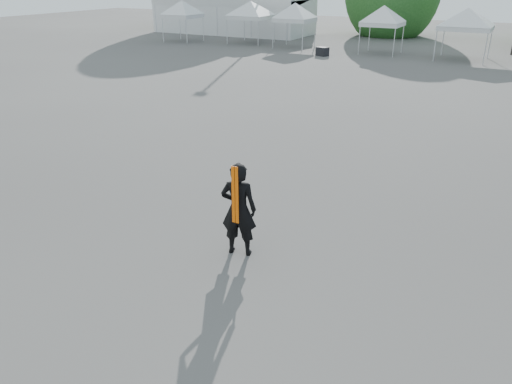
% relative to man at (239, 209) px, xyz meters
% --- Properties ---
extents(ground, '(120.00, 120.00, 0.00)m').
position_rel_man_xyz_m(ground, '(0.33, 1.35, -1.00)').
color(ground, '#474442').
rests_on(ground, ground).
extents(marquee, '(15.00, 6.25, 4.23)m').
position_rel_man_xyz_m(marquee, '(-21.67, 36.35, 0.97)').
color(marquee, silver).
rests_on(marquee, ground).
extents(tent_a, '(3.76, 3.76, 3.88)m').
position_rel_man_xyz_m(tent_a, '(-22.06, 28.57, 2.06)').
color(tent_a, silver).
rests_on(tent_a, ground).
extents(tent_b, '(4.40, 4.40, 3.88)m').
position_rel_man_xyz_m(tent_b, '(-16.39, 30.29, 2.06)').
color(tent_b, silver).
rests_on(tent_b, ground).
extents(tent_c, '(3.82, 3.82, 3.88)m').
position_rel_man_xyz_m(tent_c, '(-12.08, 29.49, 2.06)').
color(tent_c, silver).
rests_on(tent_c, ground).
extents(tent_d, '(3.79, 3.79, 3.88)m').
position_rel_man_xyz_m(tent_d, '(-5.15, 29.34, 2.06)').
color(tent_d, silver).
rests_on(tent_d, ground).
extents(tent_e, '(4.63, 4.63, 3.88)m').
position_rel_man_xyz_m(tent_e, '(0.44, 29.23, 2.06)').
color(tent_e, silver).
rests_on(tent_e, ground).
extents(man, '(0.83, 0.65, 1.99)m').
position_rel_man_xyz_m(man, '(0.00, 0.00, 0.00)').
color(man, black).
rests_on(man, ground).
extents(crate_west, '(0.93, 0.83, 0.60)m').
position_rel_man_xyz_m(crate_west, '(-8.49, 26.43, -0.70)').
color(crate_west, black).
rests_on(crate_west, ground).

